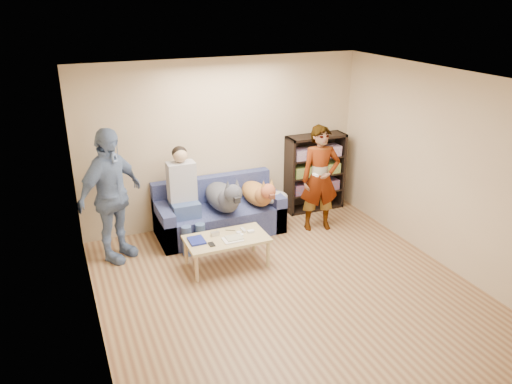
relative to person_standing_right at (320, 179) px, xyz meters
name	(u,v)px	position (x,y,z in m)	size (l,w,h in m)	color
ground	(294,297)	(-1.24, -1.61, -0.83)	(5.00, 5.00, 0.00)	brown
ceiling	(301,83)	(-1.24, -1.61, 1.77)	(5.00, 5.00, 0.00)	white
wall_back	(224,143)	(-1.24, 0.89, 0.47)	(4.50, 4.50, 0.00)	tan
wall_front	(462,326)	(-1.24, -4.11, 0.47)	(4.50, 4.50, 0.00)	tan
wall_left	(89,234)	(-3.49, -1.61, 0.47)	(5.00, 5.00, 0.00)	tan
wall_right	(453,173)	(1.01, -1.61, 0.47)	(5.00, 5.00, 0.00)	tan
blanket	(273,197)	(-0.64, 0.31, -0.32)	(0.46, 0.39, 0.16)	#A1A1A6
person_standing_right	(320,179)	(0.00, 0.00, 0.00)	(0.60, 0.40, 1.66)	gray
person_standing_left	(111,196)	(-3.07, 0.25, 0.11)	(1.09, 0.46, 1.87)	#7995C2
held_controller	(315,175)	(-0.20, -0.20, 0.15)	(0.04, 0.11, 0.03)	white
notebook_blue	(197,240)	(-2.12, -0.50, -0.40)	(0.20, 0.26, 0.03)	navy
papers	(233,240)	(-1.67, -0.65, -0.40)	(0.26, 0.20, 0.01)	white
magazine	(234,238)	(-1.64, -0.63, -0.39)	(0.22, 0.17, 0.01)	#B4B190
camera_silver	(215,234)	(-1.84, -0.43, -0.38)	(0.11, 0.06, 0.05)	#B2B3B7
controller_a	(243,230)	(-1.44, -0.45, -0.39)	(0.04, 0.13, 0.03)	silver
controller_b	(251,231)	(-1.36, -0.53, -0.39)	(0.09, 0.06, 0.03)	white
headphone_cup_a	(241,235)	(-1.52, -0.57, -0.40)	(0.07, 0.07, 0.02)	white
headphone_cup_b	(239,232)	(-1.52, -0.49, -0.40)	(0.07, 0.07, 0.02)	white
pen_orange	(229,243)	(-1.74, -0.71, -0.40)	(0.01, 0.01, 0.14)	orange
pen_black	(230,230)	(-1.60, -0.37, -0.40)	(0.01, 0.01, 0.14)	black
wallet	(212,244)	(-1.97, -0.67, -0.40)	(0.07, 0.12, 0.01)	black
sofa	(219,215)	(-1.49, 0.49, -0.55)	(1.90, 0.85, 0.82)	#515B93
person_seated	(184,193)	(-2.04, 0.36, -0.06)	(0.40, 0.73, 1.47)	#3C4B84
dog_gray	(224,197)	(-1.46, 0.29, -0.18)	(0.43, 1.26, 0.63)	#484A52
dog_tan	(258,194)	(-0.90, 0.30, -0.21)	(0.37, 1.14, 0.53)	#C5823C
coffee_table	(227,241)	(-1.72, -0.55, -0.45)	(1.10, 0.60, 0.42)	#CBB67D
bookshelf	(315,171)	(0.31, 0.72, -0.15)	(1.00, 0.34, 1.30)	black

